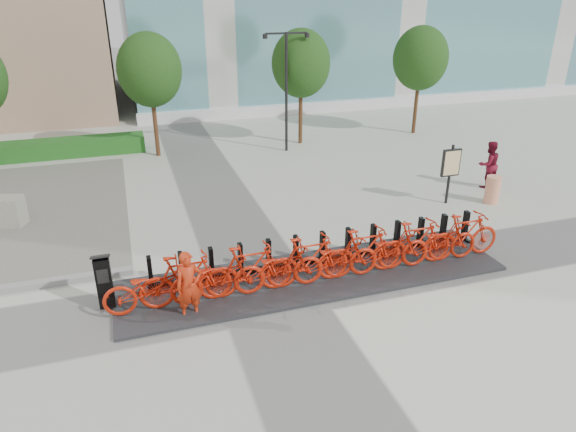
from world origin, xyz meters
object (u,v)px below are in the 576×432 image
object	(u,v)px
worker_red	(189,286)
construction_barrel	(493,190)
pedestrian	(489,164)
map_sign	(451,165)
bike_0	(153,287)
kiosk	(104,281)

from	to	relation	value
worker_red	construction_barrel	distance (m)	11.11
pedestrian	map_sign	xyz separation A→B (m)	(-2.26, -0.90, 0.48)
bike_0	pedestrian	xyz separation A→B (m)	(12.08, 4.43, 0.21)
worker_red	pedestrian	xyz separation A→B (m)	(11.34, 4.85, 0.06)
bike_0	map_sign	distance (m)	10.46
worker_red	map_sign	xyz separation A→B (m)	(9.08, 3.95, 0.55)
pedestrian	construction_barrel	bearing A→B (deg)	57.43
kiosk	pedestrian	bearing A→B (deg)	16.83
kiosk	pedestrian	distance (m)	13.66
worker_red	construction_barrel	xyz separation A→B (m)	(10.54, 3.52, -0.32)
worker_red	construction_barrel	world-z (taller)	worker_red
bike_0	map_sign	world-z (taller)	map_sign
construction_barrel	worker_red	bearing A→B (deg)	-161.54
bike_0	map_sign	xyz separation A→B (m)	(9.83, 3.53, 0.69)
kiosk	worker_red	world-z (taller)	worker_red
map_sign	bike_0	bearing A→B (deg)	-160.67
pedestrian	bike_0	bearing A→B (deg)	18.61
kiosk	construction_barrel	world-z (taller)	kiosk
kiosk	bike_0	bearing A→B (deg)	-25.86
bike_0	construction_barrel	world-z (taller)	bike_0
worker_red	kiosk	bearing A→B (deg)	143.82
map_sign	kiosk	bearing A→B (deg)	-164.72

